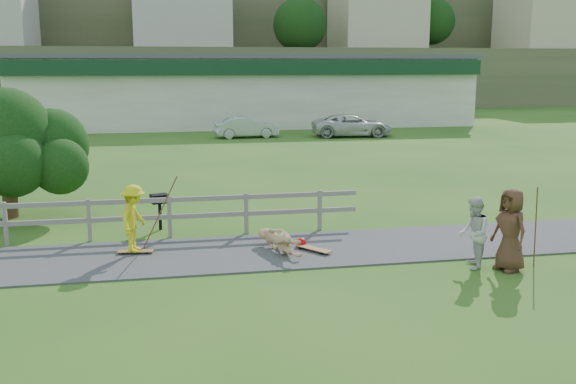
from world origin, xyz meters
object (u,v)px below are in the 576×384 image
spectator_a (474,233)px  spectator_c (510,230)px  car_white (352,125)px  skater_rider (134,222)px  car_silver (246,127)px  skater_fallen (280,241)px  bbq (160,212)px  tree (7,162)px

spectator_a → spectator_c: 0.77m
spectator_c → car_white: bearing=156.1°
skater_rider → spectator_a: spectator_a is taller
spectator_c → car_silver: size_ratio=0.47×
car_silver → car_white: 6.55m
spectator_a → spectator_c: bearing=88.1°
skater_fallen → bbq: size_ratio=1.70×
car_silver → car_white: car_white is taller
car_silver → bbq: 22.28m
skater_fallen → bbq: 3.98m
spectator_a → tree: 13.17m
skater_rider → bbq: 2.40m
skater_fallen → tree: tree is taller
skater_rider → car_white: skater_rider is taller
spectator_c → car_white: size_ratio=0.37×
tree → spectator_c: bearing=-31.7°
spectator_a → bbq: 8.27m
skater_fallen → car_silver: car_silver is taller
spectator_c → tree: (-11.81, 7.30, 0.73)m
spectator_c → tree: size_ratio=0.41×
skater_rider → bbq: bearing=5.0°
skater_rider → tree: size_ratio=0.35×
tree → bbq: 5.03m
spectator_a → car_silver: 26.45m
spectator_c → car_silver: bearing=170.2°
skater_fallen → tree: 8.88m
skater_rider → car_white: 26.33m
skater_rider → skater_fallen: 3.45m
skater_rider → spectator_a: bearing=-89.1°
bbq → car_white: bearing=44.1°
tree → spectator_a: bearing=-32.3°
car_silver → tree: (-9.44, -19.39, 1.00)m
car_silver → spectator_a: bearing=-179.8°
bbq → tree: bearing=135.0°
car_white → bbq: 24.03m
skater_fallen → bbq: bearing=116.3°
tree → bbq: tree is taller
skater_fallen → spectator_a: size_ratio=1.05×
car_white → spectator_c: bearing=175.7°
car_silver → car_white: (6.52, -0.66, 0.05)m
skater_fallen → tree: size_ratio=0.37×
skater_rider → tree: tree is taller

